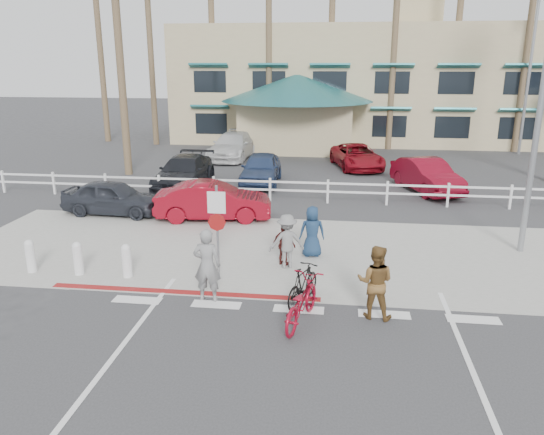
# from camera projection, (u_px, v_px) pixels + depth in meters

# --- Properties ---
(ground) EXTENTS (140.00, 140.00, 0.00)m
(ground) POSITION_uv_depth(u_px,v_px,m) (297.00, 322.00, 12.02)
(ground) COLOR #333335
(bike_path) EXTENTS (12.00, 16.00, 0.01)m
(bike_path) POSITION_uv_depth(u_px,v_px,m) (288.00, 371.00, 10.12)
(bike_path) COLOR #333335
(bike_path) RESTS_ON ground
(sidewalk_plaza) EXTENTS (22.00, 7.00, 0.01)m
(sidewalk_plaza) POSITION_uv_depth(u_px,v_px,m) (309.00, 253.00, 16.30)
(sidewalk_plaza) COLOR gray
(sidewalk_plaza) RESTS_ON ground
(cross_street) EXTENTS (40.00, 5.00, 0.01)m
(cross_street) POSITION_uv_depth(u_px,v_px,m) (315.00, 216.00, 20.10)
(cross_street) COLOR #333335
(cross_street) RESTS_ON ground
(parking_lot) EXTENTS (50.00, 16.00, 0.01)m
(parking_lot) POSITION_uv_depth(u_px,v_px,m) (324.00, 168.00, 29.13)
(parking_lot) COLOR #333335
(parking_lot) RESTS_ON ground
(curb_red) EXTENTS (7.00, 0.25, 0.02)m
(curb_red) POSITION_uv_depth(u_px,v_px,m) (183.00, 292.00, 13.53)
(curb_red) COLOR maroon
(curb_red) RESTS_ON ground
(rail_fence) EXTENTS (29.40, 0.16, 1.00)m
(rail_fence) POSITION_uv_depth(u_px,v_px,m) (330.00, 192.00, 21.80)
(rail_fence) COLOR silver
(rail_fence) RESTS_ON ground
(building) EXTENTS (28.00, 16.00, 11.30)m
(building) POSITION_uv_depth(u_px,v_px,m) (359.00, 61.00, 39.62)
(building) COLOR tan
(building) RESTS_ON ground
(sign_post) EXTENTS (0.50, 0.10, 2.90)m
(sign_post) POSITION_uv_depth(u_px,v_px,m) (217.00, 228.00, 13.98)
(sign_post) COLOR gray
(sign_post) RESTS_ON ground
(bollard_0) EXTENTS (0.26, 0.26, 0.95)m
(bollard_0) POSITION_uv_depth(u_px,v_px,m) (127.00, 261.00, 14.38)
(bollard_0) COLOR silver
(bollard_0) RESTS_ON ground
(bollard_1) EXTENTS (0.26, 0.26, 0.95)m
(bollard_1) POSITION_uv_depth(u_px,v_px,m) (78.00, 258.00, 14.55)
(bollard_1) COLOR silver
(bollard_1) RESTS_ON ground
(bollard_2) EXTENTS (0.26, 0.26, 0.95)m
(bollard_2) POSITION_uv_depth(u_px,v_px,m) (30.00, 256.00, 14.72)
(bollard_2) COLOR silver
(bollard_2) RESTS_ON ground
(streetlight_0) EXTENTS (0.60, 2.00, 9.00)m
(streetlight_0) POSITION_uv_depth(u_px,v_px,m) (541.00, 104.00, 15.16)
(streetlight_0) COLOR gray
(streetlight_0) RESTS_ON ground
(streetlight_1) EXTENTS (0.60, 2.00, 9.50)m
(streetlight_1) POSITION_uv_depth(u_px,v_px,m) (529.00, 76.00, 32.00)
(streetlight_1) COLOR gray
(streetlight_1) RESTS_ON ground
(palm_0) EXTENTS (4.00, 4.00, 15.00)m
(palm_0) POSITION_uv_depth(u_px,v_px,m) (99.00, 33.00, 36.55)
(palm_0) COLOR #1D4D22
(palm_0) RESTS_ON ground
(palm_1) EXTENTS (4.00, 4.00, 13.00)m
(palm_1) POSITION_uv_depth(u_px,v_px,m) (150.00, 47.00, 35.40)
(palm_1) COLOR #1D4D22
(palm_1) RESTS_ON ground
(palm_2) EXTENTS (4.00, 4.00, 16.00)m
(palm_2) POSITION_uv_depth(u_px,v_px,m) (212.00, 24.00, 35.43)
(palm_2) COLOR #1D4D22
(palm_2) RESTS_ON ground
(palm_3) EXTENTS (4.00, 4.00, 14.00)m
(palm_3) POSITION_uv_depth(u_px,v_px,m) (269.00, 39.00, 34.27)
(palm_3) COLOR #1D4D22
(palm_3) RESTS_ON ground
(palm_4) EXTENTS (4.00, 4.00, 15.00)m
(palm_4) POSITION_uv_depth(u_px,v_px,m) (331.00, 31.00, 34.59)
(palm_4) COLOR #1D4D22
(palm_4) RESTS_ON ground
(palm_5) EXTENTS (4.00, 4.00, 13.00)m
(palm_5) POSITION_uv_depth(u_px,v_px,m) (394.00, 47.00, 33.43)
(palm_5) COLOR #1D4D22
(palm_5) RESTS_ON ground
(palm_6) EXTENTS (4.00, 4.00, 17.00)m
(palm_6) POSITION_uv_depth(u_px,v_px,m) (460.00, 14.00, 33.32)
(palm_6) COLOR #1D4D22
(palm_6) RESTS_ON ground
(palm_7) EXTENTS (4.00, 4.00, 14.00)m
(palm_7) POSITION_uv_depth(u_px,v_px,m) (528.00, 38.00, 32.31)
(palm_7) COLOR #1D4D22
(palm_7) RESTS_ON ground
(palm_10) EXTENTS (4.00, 4.00, 12.00)m
(palm_10) POSITION_uv_depth(u_px,v_px,m) (119.00, 54.00, 25.79)
(palm_10) COLOR #1D4D22
(palm_10) RESTS_ON ground
(bike_red) EXTENTS (1.17, 2.11, 1.05)m
(bike_red) POSITION_uv_depth(u_px,v_px,m) (301.00, 302.00, 11.81)
(bike_red) COLOR maroon
(bike_red) RESTS_ON ground
(rider_red) EXTENTS (0.68, 0.46, 1.85)m
(rider_red) POSITION_uv_depth(u_px,v_px,m) (207.00, 265.00, 12.83)
(rider_red) COLOR gray
(rider_red) RESTS_ON ground
(bike_black) EXTENTS (1.01, 1.65, 0.96)m
(bike_black) POSITION_uv_depth(u_px,v_px,m) (303.00, 284.00, 12.85)
(bike_black) COLOR black
(bike_black) RESTS_ON ground
(rider_black) EXTENTS (0.96, 0.81, 1.74)m
(rider_black) POSITION_uv_depth(u_px,v_px,m) (375.00, 282.00, 12.01)
(rider_black) COLOR brown
(rider_black) RESTS_ON ground
(pedestrian_a) EXTENTS (1.15, 0.87, 1.57)m
(pedestrian_a) POSITION_uv_depth(u_px,v_px,m) (287.00, 241.00, 14.95)
(pedestrian_a) COLOR slate
(pedestrian_a) RESTS_ON ground
(pedestrian_child) EXTENTS (0.79, 0.57, 1.24)m
(pedestrian_child) POSITION_uv_depth(u_px,v_px,m) (284.00, 245.00, 15.18)
(pedestrian_child) COLOR #551D19
(pedestrian_child) RESTS_ON ground
(pedestrian_b) EXTENTS (0.82, 0.60, 1.56)m
(pedestrian_b) POSITION_uv_depth(u_px,v_px,m) (312.00, 232.00, 15.83)
(pedestrian_b) COLOR #19304E
(pedestrian_b) RESTS_ON ground
(car_white_sedan) EXTENTS (4.41, 2.03, 1.40)m
(car_white_sedan) POSITION_uv_depth(u_px,v_px,m) (213.00, 201.00, 19.57)
(car_white_sedan) COLOR maroon
(car_white_sedan) RESTS_ON ground
(car_red_compact) EXTENTS (3.95, 1.81, 1.31)m
(car_red_compact) POSITION_uv_depth(u_px,v_px,m) (113.00, 197.00, 20.27)
(car_red_compact) COLOR #24272F
(car_red_compact) RESTS_ON ground
(lot_car_1) EXTENTS (2.07, 4.95, 1.43)m
(lot_car_1) POSITION_uv_depth(u_px,v_px,m) (184.00, 172.00, 24.51)
(lot_car_1) COLOR black
(lot_car_1) RESTS_ON ground
(lot_car_2) EXTENTS (1.87, 4.37, 1.47)m
(lot_car_2) POSITION_uv_depth(u_px,v_px,m) (261.00, 169.00, 25.19)
(lot_car_2) COLOR navy
(lot_car_2) RESTS_ON ground
(lot_car_3) EXTENTS (2.98, 4.71, 1.46)m
(lot_car_3) POSITION_uv_depth(u_px,v_px,m) (427.00, 175.00, 23.73)
(lot_car_3) COLOR maroon
(lot_car_3) RESTS_ON ground
(lot_car_4) EXTENTS (2.56, 5.43, 1.53)m
(lot_car_4) POSITION_uv_depth(u_px,v_px,m) (233.00, 146.00, 31.69)
(lot_car_4) COLOR silver
(lot_car_4) RESTS_ON ground
(lot_car_5) EXTENTS (3.22, 5.05, 1.30)m
(lot_car_5) POSITION_uv_depth(u_px,v_px,m) (357.00, 156.00, 28.87)
(lot_car_5) COLOR maroon
(lot_car_5) RESTS_ON ground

